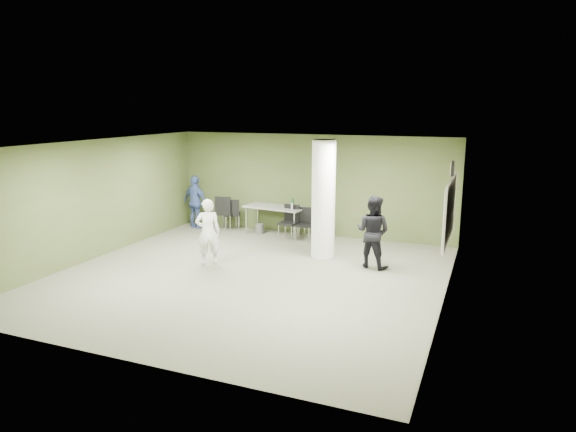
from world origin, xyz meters
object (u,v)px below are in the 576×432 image
at_px(man_black, 373,232).
at_px(man_blue, 196,202).
at_px(folding_table, 276,208).
at_px(woman_white, 208,232).
at_px(chair_back_left, 225,210).

height_order(man_black, man_blue, man_black).
height_order(folding_table, man_black, man_black).
height_order(woman_white, man_blue, man_blue).
height_order(chair_back_left, man_blue, man_blue).
bearing_deg(man_black, woman_white, 31.45).
bearing_deg(chair_back_left, man_black, 154.73).
xyz_separation_m(chair_back_left, woman_white, (1.23, -3.03, 0.17)).
xyz_separation_m(woman_white, man_blue, (-2.16, 2.96, 0.03)).
xyz_separation_m(chair_back_left, man_black, (4.76, -1.86, 0.22)).
relative_size(folding_table, woman_white, 1.18).
bearing_deg(woman_white, chair_back_left, -101.11).
height_order(woman_white, man_black, man_black).
height_order(chair_back_left, man_black, man_black).
bearing_deg(folding_table, chair_back_left, -171.12).
distance_m(folding_table, chair_back_left, 1.59).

